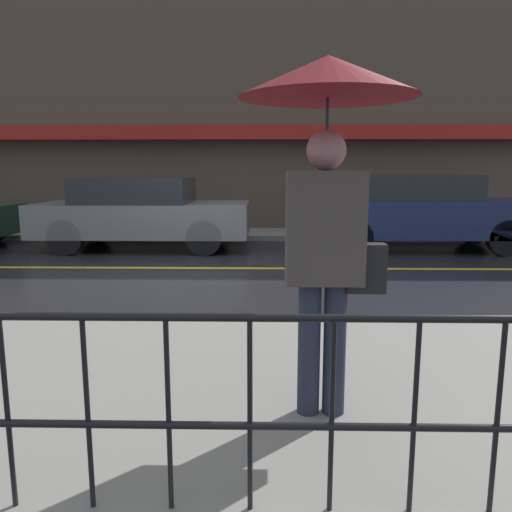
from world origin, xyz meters
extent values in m
plane|color=black|center=(0.00, 0.00, 0.00)|extent=(80.00, 80.00, 0.00)
cube|color=gray|center=(0.00, -4.94, 0.06)|extent=(28.00, 3.17, 0.12)
cube|color=gray|center=(0.00, 4.24, 0.06)|extent=(28.00, 1.77, 0.12)
cube|color=gold|center=(0.00, 0.00, 0.00)|extent=(25.20, 0.12, 0.01)
cube|color=#4C4238|center=(0.00, 5.28, 3.46)|extent=(28.00, 0.30, 6.93)
cube|color=maroon|center=(0.00, 4.85, 2.60)|extent=(16.80, 0.55, 0.35)
cylinder|color=black|center=(0.00, -6.28, 0.52)|extent=(12.00, 0.04, 0.04)
cylinder|color=black|center=(0.00, -6.28, 0.57)|extent=(0.02, 0.02, 0.91)
cylinder|color=black|center=(0.36, -6.28, 0.57)|extent=(0.02, 0.02, 0.91)
cylinder|color=black|center=(0.73, -6.28, 0.57)|extent=(0.02, 0.02, 0.91)
cylinder|color=black|center=(1.09, -6.28, 0.57)|extent=(0.02, 0.02, 0.91)
cylinder|color=black|center=(1.45, -6.28, 0.57)|extent=(0.02, 0.02, 0.91)
cylinder|color=black|center=(1.82, -6.28, 0.57)|extent=(0.02, 0.02, 0.91)
cylinder|color=black|center=(2.18, -6.28, 0.57)|extent=(0.02, 0.02, 0.91)
cylinder|color=#23283D|center=(1.43, -5.34, 0.54)|extent=(0.14, 0.14, 0.86)
cylinder|color=#23283D|center=(1.59, -5.34, 0.54)|extent=(0.14, 0.14, 0.86)
cube|color=#47423D|center=(1.51, -5.34, 1.31)|extent=(0.46, 0.28, 0.68)
sphere|color=#A57376|center=(1.51, -5.34, 1.77)|extent=(0.24, 0.24, 0.24)
cylinder|color=#262628|center=(1.51, -5.34, 1.69)|extent=(0.02, 0.02, 0.75)
cone|color=maroon|center=(1.51, -5.34, 2.18)|extent=(1.05, 1.05, 0.24)
cube|color=black|center=(1.77, -5.34, 1.06)|extent=(0.24, 0.12, 0.30)
cube|color=slate|center=(-1.42, 2.17, 0.64)|extent=(4.41, 1.95, 0.68)
cube|color=#1E2328|center=(-1.60, 2.17, 1.24)|extent=(2.29, 1.79, 0.52)
cylinder|color=black|center=(-0.06, 3.03, 0.35)|extent=(0.70, 0.22, 0.70)
cylinder|color=black|center=(-0.06, 1.30, 0.35)|extent=(0.70, 0.22, 0.70)
cylinder|color=black|center=(-2.79, 3.03, 0.35)|extent=(0.70, 0.22, 0.70)
cylinder|color=black|center=(-2.79, 1.30, 0.35)|extent=(0.70, 0.22, 0.70)
cube|color=#19234C|center=(4.36, 2.17, 0.68)|extent=(4.73, 1.81, 0.75)
cube|color=#1E2328|center=(4.17, 2.17, 1.31)|extent=(2.46, 1.67, 0.51)
cylinder|color=black|center=(5.82, 2.97, 0.35)|extent=(0.71, 0.22, 0.71)
cylinder|color=black|center=(5.82, 1.37, 0.35)|extent=(0.71, 0.22, 0.71)
cylinder|color=black|center=(2.89, 2.97, 0.35)|extent=(0.71, 0.22, 0.71)
cylinder|color=black|center=(2.89, 1.37, 0.35)|extent=(0.71, 0.22, 0.71)
camera|label=1|loc=(1.16, -8.34, 1.65)|focal=35.00mm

